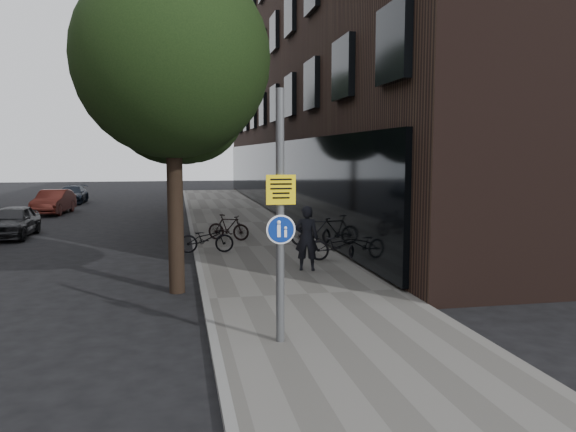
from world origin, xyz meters
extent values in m
plane|color=black|center=(0.00, 0.00, 0.00)|extent=(120.00, 120.00, 0.00)
cube|color=#615E59|center=(0.25, 10.00, 0.06)|extent=(4.50, 60.00, 0.12)
cube|color=slate|center=(-2.00, 10.00, 0.07)|extent=(0.15, 60.00, 0.13)
cube|color=black|center=(8.50, 22.00, 9.00)|extent=(12.00, 40.00, 18.00)
cylinder|color=black|center=(-2.60, 4.50, 1.60)|extent=(0.36, 0.36, 3.20)
sphere|color=black|center=(-2.60, 4.50, 5.30)|extent=(4.40, 4.40, 4.40)
sphere|color=black|center=(-2.20, 5.30, 4.30)|extent=(2.64, 2.64, 2.64)
cylinder|color=black|center=(-2.60, 13.00, 1.60)|extent=(0.36, 0.36, 3.20)
sphere|color=black|center=(-2.60, 13.00, 5.30)|extent=(5.00, 5.00, 5.00)
sphere|color=black|center=(-2.20, 13.80, 4.30)|extent=(3.00, 3.00, 3.00)
cylinder|color=black|center=(-2.60, 22.00, 1.60)|extent=(0.36, 0.36, 3.20)
sphere|color=black|center=(-2.60, 22.00, 5.30)|extent=(5.00, 5.00, 5.00)
sphere|color=black|center=(-2.20, 22.80, 4.30)|extent=(3.00, 3.00, 3.00)
cylinder|color=#595B5E|center=(-0.92, 0.33, 2.18)|extent=(0.14, 0.14, 4.12)
cube|color=yellow|center=(-0.92, 0.33, 2.64)|extent=(0.48, 0.04, 0.48)
cylinder|color=navy|center=(-0.92, 0.33, 2.00)|extent=(0.42, 0.02, 0.42)
cylinder|color=white|center=(-0.92, 0.33, 2.00)|extent=(0.48, 0.02, 0.48)
imported|color=black|center=(0.80, 5.81, 0.99)|extent=(0.73, 0.58, 1.73)
imported|color=black|center=(2.00, 6.89, 0.58)|extent=(1.85, 1.21, 0.92)
imported|color=black|center=(2.00, 9.55, 0.64)|extent=(1.79, 0.80, 1.04)
imported|color=black|center=(-1.69, 9.03, 0.57)|extent=(1.73, 0.69, 0.89)
imported|color=black|center=(-0.77, 11.47, 0.59)|extent=(1.58, 1.08, 0.93)
imported|color=black|center=(-8.80, 14.57, 0.62)|extent=(1.47, 3.64, 1.24)
imported|color=maroon|center=(-9.08, 23.35, 0.65)|extent=(1.73, 4.03, 1.29)
imported|color=#19212E|center=(-9.26, 29.91, 0.58)|extent=(1.62, 3.98, 1.16)
camera|label=1|loc=(-2.55, -8.53, 3.21)|focal=35.00mm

